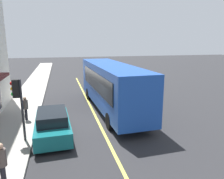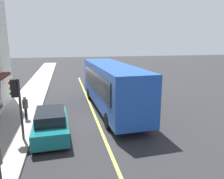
% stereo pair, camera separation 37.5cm
% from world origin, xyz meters
% --- Properties ---
extents(ground, '(120.00, 120.00, 0.00)m').
position_xyz_m(ground, '(0.00, 0.00, 0.00)').
color(ground, '#28282B').
extents(sidewalk, '(80.00, 2.72, 0.15)m').
position_xyz_m(sidewalk, '(0.00, 5.19, 0.07)').
color(sidewalk, '#B2ADA3').
rests_on(sidewalk, ground).
extents(lane_centre_stripe, '(36.00, 0.16, 0.01)m').
position_xyz_m(lane_centre_stripe, '(0.00, 0.00, 0.00)').
color(lane_centre_stripe, '#D8D14C').
rests_on(lane_centre_stripe, ground).
extents(bus, '(11.23, 2.99, 3.50)m').
position_xyz_m(bus, '(2.65, -1.44, 1.99)').
color(bus, '#1E4CAD').
rests_on(bus, ground).
extents(traffic_light, '(0.30, 0.52, 3.20)m').
position_xyz_m(traffic_light, '(-1.62, 4.37, 2.53)').
color(traffic_light, '#2D2D33').
rests_on(traffic_light, sidewalk).
extents(car_teal, '(4.37, 2.00, 1.52)m').
position_xyz_m(car_teal, '(-1.25, 2.82, 0.74)').
color(car_teal, '#14666B').
rests_on(car_teal, ground).
extents(pedestrian_by_curb, '(0.34, 0.34, 1.56)m').
position_xyz_m(pedestrian_by_curb, '(1.45, 4.55, 1.08)').
color(pedestrian_by_curb, black).
rests_on(pedestrian_by_curb, sidewalk).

